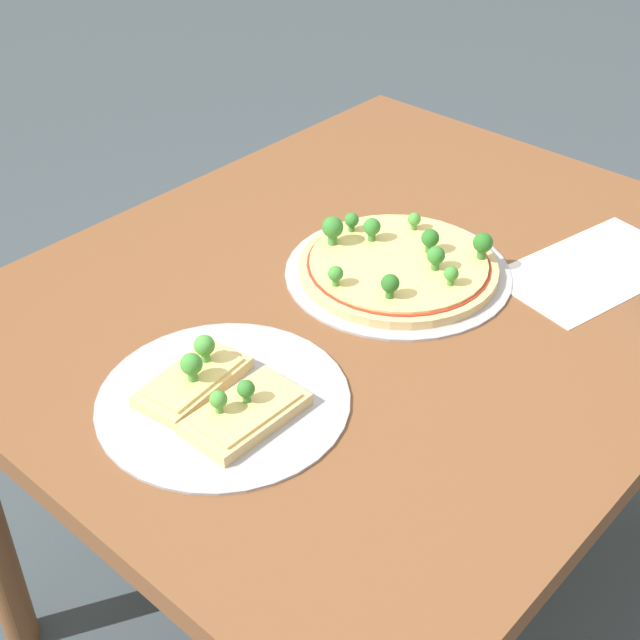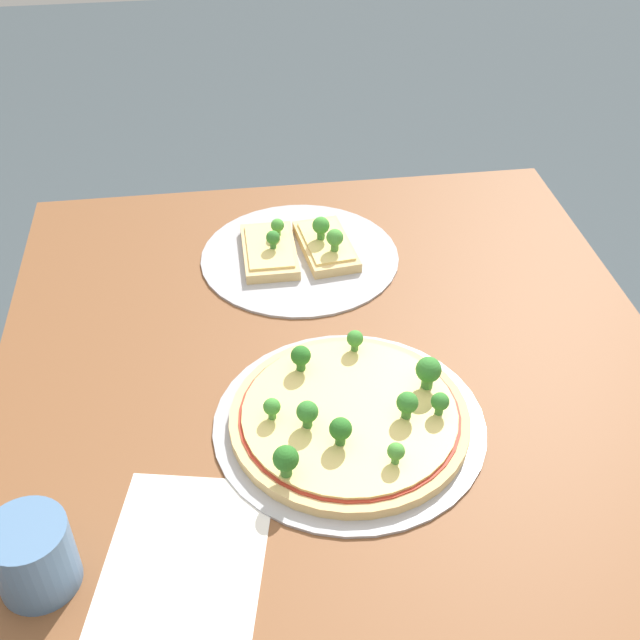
{
  "view_description": "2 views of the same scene",
  "coord_description": "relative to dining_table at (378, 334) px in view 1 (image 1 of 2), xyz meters",
  "views": [
    {
      "loc": [
        -0.87,
        -0.66,
        1.43
      ],
      "look_at": [
        -0.15,
        -0.01,
        0.72
      ],
      "focal_mm": 50.0,
      "sensor_mm": 36.0,
      "label": 1
    },
    {
      "loc": [
        0.72,
        -0.13,
        1.43
      ],
      "look_at": [
        -0.15,
        -0.01,
        0.72
      ],
      "focal_mm": 45.0,
      "sensor_mm": 36.0,
      "label": 2
    }
  ],
  "objects": [
    {
      "name": "pizza_tray_whole",
      "position": [
        0.04,
        -0.0,
        0.1
      ],
      "size": [
        0.34,
        0.34,
        0.07
      ],
      "color": "#A3A3A8",
      "rests_on": "dining_table"
    },
    {
      "name": "ground_plane",
      "position": [
        0.0,
        0.0,
        -0.61
      ],
      "size": [
        8.0,
        8.0,
        0.0
      ],
      "primitive_type": "plane",
      "color": "#3D474C"
    },
    {
      "name": "pizza_tray_slice",
      "position": [
        -0.34,
        -0.02,
        0.1
      ],
      "size": [
        0.32,
        0.32,
        0.06
      ],
      "color": "#A3A3A8",
      "rests_on": "dining_table"
    },
    {
      "name": "dining_table",
      "position": [
        0.0,
        0.0,
        0.0
      ],
      "size": [
        1.13,
        0.92,
        0.7
      ],
      "color": "brown",
      "rests_on": "ground_plane"
    },
    {
      "name": "paper_menu",
      "position": [
        0.25,
        -0.21,
        0.09
      ],
      "size": [
        0.33,
        0.23,
        0.0
      ],
      "primitive_type": "cube",
      "rotation": [
        0.0,
        0.0,
        -0.21
      ],
      "color": "white",
      "rests_on": "dining_table"
    }
  ]
}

